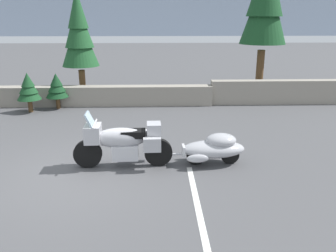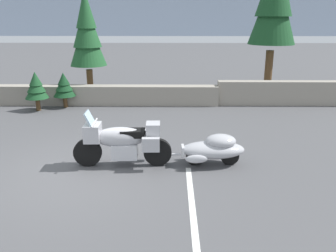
# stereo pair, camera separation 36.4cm
# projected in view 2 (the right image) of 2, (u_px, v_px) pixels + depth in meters

# --- Properties ---
(ground_plane) EXTENTS (80.00, 80.00, 0.00)m
(ground_plane) POSITION_uv_depth(u_px,v_px,m) (76.00, 173.00, 7.99)
(ground_plane) COLOR #4C4C4F
(stone_guard_wall) EXTENTS (24.00, 0.58, 0.95)m
(stone_guard_wall) POSITION_uv_depth(u_px,v_px,m) (121.00, 94.00, 14.00)
(stone_guard_wall) COLOR gray
(stone_guard_wall) RESTS_ON ground
(touring_motorcycle) EXTENTS (2.31, 0.78, 1.33)m
(touring_motorcycle) POSITION_uv_depth(u_px,v_px,m) (122.00, 141.00, 8.21)
(touring_motorcycle) COLOR black
(touring_motorcycle) RESTS_ON ground
(car_shaped_trailer) EXTENTS (2.21, 0.80, 0.76)m
(car_shaped_trailer) POSITION_uv_depth(u_px,v_px,m) (213.00, 149.00, 8.31)
(car_shaped_trailer) COLOR black
(car_shaped_trailer) RESTS_ON ground
(pine_tree_secondary) EXTENTS (1.48, 1.48, 4.45)m
(pine_tree_secondary) POSITION_uv_depth(u_px,v_px,m) (87.00, 32.00, 14.09)
(pine_tree_secondary) COLOR brown
(pine_tree_secondary) RESTS_ON ground
(pine_sapling_near) EXTENTS (0.86, 0.86, 1.46)m
(pine_sapling_near) POSITION_uv_depth(u_px,v_px,m) (36.00, 87.00, 12.99)
(pine_sapling_near) COLOR brown
(pine_sapling_near) RESTS_ON ground
(pine_sapling_farther) EXTENTS (0.84, 0.84, 1.35)m
(pine_sapling_farther) POSITION_uv_depth(u_px,v_px,m) (64.00, 86.00, 13.49)
(pine_sapling_farther) COLOR brown
(pine_sapling_farther) RESTS_ON ground
(parking_stripe_marker) EXTENTS (0.12, 3.60, 0.01)m
(parking_stripe_marker) POSITION_uv_depth(u_px,v_px,m) (192.00, 208.00, 6.53)
(parking_stripe_marker) COLOR silver
(parking_stripe_marker) RESTS_ON ground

